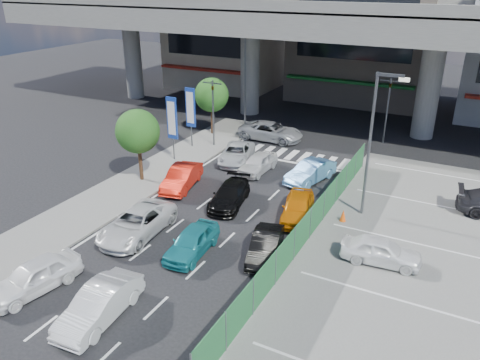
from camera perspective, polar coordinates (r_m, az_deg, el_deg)
The scene contains 29 objects.
ground at distance 24.85m, azimuth -4.84°, elevation -6.42°, with size 120.00×120.00×0.00m, color black.
parking_lot at distance 23.59m, azimuth 21.73°, elevation -9.96°, with size 12.00×28.00×0.06m, color slate.
sidewalk_left at distance 31.45m, azimuth -11.84°, elevation 0.02°, with size 4.00×30.00×0.12m, color slate.
fence_run at distance 23.18m, azimuth 7.69°, elevation -6.40°, with size 0.16×22.00×1.80m, color #216233, non-canonical shape.
expressway at distance 41.87m, azimuth 11.68°, elevation 18.27°, with size 64.00×14.00×10.75m.
building_west at distance 57.47m, azimuth -1.64°, elevation 17.83°, with size 12.00×10.90×13.00m.
building_center at distance 52.56m, azimuth 15.16°, elevation 17.60°, with size 14.00×10.90×15.00m.
traffic_light_left at distance 35.99m, azimuth -3.33°, elevation 10.05°, with size 1.60×1.24×5.20m.
traffic_light_right at distance 38.50m, azimuth 17.73°, elevation 9.89°, with size 1.60×1.24×5.20m.
street_lamp_right at distance 25.64m, azimuth 16.03°, elevation 5.37°, with size 1.65×0.22×8.00m.
street_lamp_left at distance 41.02m, azimuth 0.85°, elevation 12.98°, with size 1.65×0.22×8.00m.
signboard_near at distance 33.51m, azimuth -8.29°, elevation 7.25°, with size 0.80×0.14×4.70m.
signboard_far at distance 36.10m, azimuth -6.06°, elevation 8.57°, with size 0.80×0.14×4.70m.
tree_near at distance 30.29m, azimuth -12.37°, elevation 5.79°, with size 2.80×2.80×4.80m.
tree_far at distance 39.00m, azimuth -3.48°, elevation 10.29°, with size 2.80×2.80×4.80m.
van_white_back_left at distance 22.13m, azimuth -23.78°, elevation -10.69°, with size 1.63×4.05×1.38m, color white.
hatch_white_back_mid at distance 19.63m, azimuth -16.76°, elevation -14.33°, with size 1.45×4.16×1.37m, color white.
sedan_white_mid_left at distance 24.83m, azimuth -12.46°, elevation -5.15°, with size 2.29×4.97×1.38m, color silver.
taxi_teal_mid at distance 22.87m, azimuth -5.88°, elevation -7.49°, with size 1.53×3.79×1.29m, color teal.
hatch_black_mid_right at distance 22.52m, azimuth 3.13°, elevation -8.04°, with size 1.29×3.71×1.22m, color black.
taxi_orange_left at distance 29.80m, azimuth -7.11°, elevation 0.32°, with size 1.46×4.19×1.38m, color red.
sedan_black_mid at distance 27.40m, azimuth -1.29°, elevation -1.86°, with size 1.72×4.23×1.23m, color black.
taxi_orange_right at distance 26.04m, azimuth 7.08°, elevation -3.30°, with size 1.63×4.05×1.38m, color orange.
wagon_silver_front_left at distance 33.77m, azimuth -0.43°, elevation 3.26°, with size 2.06×4.47×1.24m, color silver.
sedan_white_front_mid at distance 32.00m, azimuth 2.20°, elevation 2.08°, with size 1.51×3.75×1.28m, color silver.
kei_truck_front_right at distance 30.79m, azimuth 8.59°, elevation 1.01°, with size 1.44×4.14×1.36m, color #5892D2.
crossing_wagon_silver at distance 38.37m, azimuth 3.80°, elevation 5.93°, with size 2.41×5.24×1.45m, color #A4A6AB.
parked_sedan_white at distance 22.95m, azimuth 16.82°, elevation -8.25°, with size 1.48×3.69×1.26m, color white.
traffic_cone at distance 26.22m, azimuth 12.46°, elevation -4.24°, with size 0.34×0.34×0.67m, color #FB560D.
Camera 1 is at (11.70, -18.03, 12.48)m, focal length 35.00 mm.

